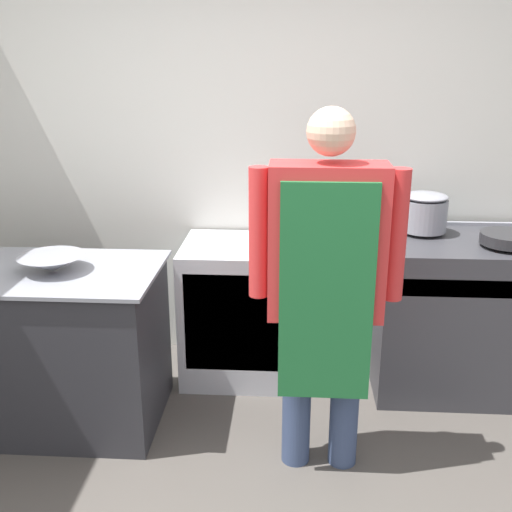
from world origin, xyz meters
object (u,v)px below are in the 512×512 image
(stove, at_px, (457,314))
(fridge_unit, at_px, (237,309))
(mixing_bowl, at_px, (52,263))
(stock_pot, at_px, (424,212))
(person_cook, at_px, (326,274))
(saute_pan, at_px, (509,239))

(stove, distance_m, fridge_unit, 1.34)
(mixing_bowl, relative_size, stock_pot, 1.29)
(fridge_unit, distance_m, person_cook, 1.17)
(person_cook, height_order, mixing_bowl, person_cook)
(stove, relative_size, person_cook, 0.57)
(mixing_bowl, height_order, stock_pot, stock_pot)
(mixing_bowl, height_order, saute_pan, saute_pan)
(person_cook, xyz_separation_m, mixing_bowl, (-1.39, 0.29, -0.08))
(stove, xyz_separation_m, fridge_unit, (-1.34, 0.06, -0.04))
(person_cook, relative_size, stock_pot, 6.52)
(person_cook, xyz_separation_m, saute_pan, (1.05, 0.71, -0.02))
(stove, relative_size, stock_pot, 3.69)
(saute_pan, bearing_deg, fridge_unit, 173.11)
(saute_pan, bearing_deg, stock_pot, 149.80)
(fridge_unit, relative_size, saute_pan, 2.77)
(stove, bearing_deg, saute_pan, -31.51)
(person_cook, bearing_deg, fridge_unit, 118.83)
(stove, xyz_separation_m, person_cook, (-0.85, -0.83, 0.54))
(stove, distance_m, person_cook, 1.30)
(mixing_bowl, xyz_separation_m, stock_pot, (2.02, 0.66, 0.14))
(fridge_unit, height_order, saute_pan, saute_pan)
(mixing_bowl, bearing_deg, stove, 13.48)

